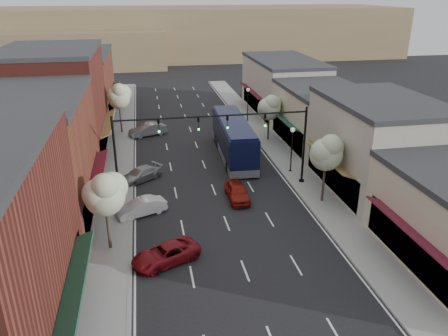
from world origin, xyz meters
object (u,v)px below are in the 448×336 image
coach_bus (233,138)px  red_hatchback (237,192)px  tree_left_near (105,193)px  parked_car_e (148,130)px  tree_right_near (327,151)px  signal_mast_right (278,135)px  parked_car_b (141,207)px  signal_mast_left (144,143)px  lamp_post_near (292,142)px  tree_left_far (119,96)px  parked_car_c (140,174)px  lamp_post_far (248,99)px  parked_car_a (166,254)px  tree_right_far (270,107)px

coach_bus → red_hatchback: 10.19m
tree_left_near → parked_car_e: 24.88m
tree_right_near → coach_bus: tree_right_near is taller
signal_mast_right → tree_left_near: bearing=-149.9°
coach_bus → parked_car_b: coach_bus is taller
signal_mast_left → lamp_post_near: size_ratio=1.85×
tree_left_far → parked_car_c: size_ratio=1.47×
signal_mast_right → lamp_post_far: (2.18, 20.00, -1.62)m
tree_right_near → parked_car_c: (-14.55, 7.24, -3.84)m
tree_left_far → parked_car_c: tree_left_far is taller
tree_left_near → lamp_post_far: 32.35m
lamp_post_far → red_hatchback: lamp_post_far is taller
tree_right_near → parked_car_a: bearing=-154.9°
lamp_post_near → parked_car_c: (-14.00, 0.68, -2.40)m
tree_right_far → signal_mast_left: bearing=-139.5°
tree_left_far → tree_right_near: bearing=-53.0°
tree_right_far → lamp_post_near: tree_right_far is taller
signal_mast_left → tree_left_far: bearing=98.3°
parked_car_c → parked_car_b: bearing=-36.4°
red_hatchback → signal_mast_left: bearing=163.6°
tree_right_near → tree_right_far: tree_right_near is taller
tree_left_near → lamp_post_near: bearing=33.3°
red_hatchback → parked_car_c: 9.47m
tree_right_near → red_hatchback: 7.94m
coach_bus → tree_right_far: bearing=42.1°
tree_left_near → signal_mast_right: bearing=30.1°
signal_mast_left → parked_car_e: signal_mast_left is taller
parked_car_a → parked_car_e: (-0.48, 26.57, 0.12)m
lamp_post_far → parked_car_a: 32.77m
tree_left_near → parked_car_e: size_ratio=1.28×
tree_right_near → red_hatchback: (-6.74, 1.89, -3.76)m
tree_left_far → parked_car_b: 21.85m
coach_bus → parked_car_e: coach_bus is taller
signal_mast_left → tree_left_near: bearing=-108.1°
tree_right_far → red_hatchback: (-6.74, -14.11, -3.30)m
tree_right_near → lamp_post_far: bearing=91.3°
coach_bus → parked_car_a: coach_bus is taller
parked_car_c → tree_left_near: bearing=-46.7°
parked_car_b → tree_right_far: bearing=115.0°
parked_car_c → parked_car_e: 13.24m
tree_left_near → parked_car_a: tree_left_near is taller
signal_mast_right → red_hatchback: size_ratio=2.02×
parked_car_b → parked_car_c: bearing=158.4°
signal_mast_left → parked_car_b: bearing=-99.5°
lamp_post_near → coach_bus: size_ratio=0.35×
signal_mast_right → red_hatchback: bearing=-151.6°
signal_mast_right → signal_mast_left: 11.24m
signal_mast_right → parked_car_c: signal_mast_right is taller
parked_car_c → parked_car_a: bearing=-30.1°
lamp_post_near → parked_car_b: lamp_post_near is taller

